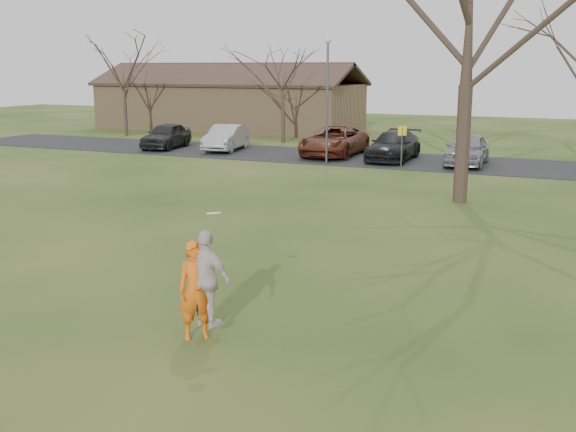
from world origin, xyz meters
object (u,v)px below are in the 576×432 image
object	(u,v)px
catching_play	(207,279)
player_defender	(196,290)
building	(229,104)
car_1	(226,138)
car_2	(334,141)
car_4	(467,149)
car_3	(394,146)
big_tree	(470,2)
car_0	(166,136)
lamp_post	(327,84)

from	to	relation	value
catching_play	player_defender	bearing A→B (deg)	-155.76
building	car_1	bearing A→B (deg)	-62.25
car_1	car_2	xyz separation A→B (m)	(6.57, 0.28, 0.05)
car_4	catching_play	xyz separation A→B (m)	(-0.57, -24.39, 0.30)
car_2	car_3	distance (m)	3.47
car_2	building	world-z (taller)	building
big_tree	car_2	bearing A→B (deg)	129.80
car_2	catching_play	size ratio (longest dim) A/B	2.64
player_defender	car_2	world-z (taller)	player_defender
catching_play	car_1	bearing A→B (deg)	118.12
car_1	big_tree	distance (m)	19.26
player_defender	building	xyz separation A→B (m)	(-19.91, 37.88, 1.03)
car_0	building	size ratio (longest dim) A/B	0.21
car_2	car_4	size ratio (longest dim) A/B	1.23
car_0	player_defender	bearing A→B (deg)	-64.62
big_tree	building	bearing A→B (deg)	133.73
catching_play	building	world-z (taller)	building
car_0	car_4	xyz separation A→B (m)	(17.68, 0.00, 0.03)
car_2	car_4	xyz separation A→B (m)	(7.28, -0.76, -0.00)
car_0	car_4	bearing A→B (deg)	-9.29
car_0	lamp_post	world-z (taller)	lamp_post
player_defender	car_2	bearing A→B (deg)	64.59
car_2	building	size ratio (longest dim) A/B	0.28
car_0	big_tree	distance (m)	22.19
car_2	car_1	bearing A→B (deg)	-178.36
car_2	big_tree	bearing A→B (deg)	-51.02
car_3	lamp_post	world-z (taller)	lamp_post
car_1	car_2	world-z (taller)	car_2
car_2	car_3	size ratio (longest dim) A/B	1.11
catching_play	lamp_post	bearing A→B (deg)	105.28
player_defender	catching_play	xyz separation A→B (m)	(0.18, 0.08, 0.22)
car_4	catching_play	size ratio (longest dim) A/B	2.14
car_2	big_tree	size ratio (longest dim) A/B	0.40
player_defender	car_2	xyz separation A→B (m)	(-6.53, 25.23, -0.08)
car_1	car_4	size ratio (longest dim) A/B	0.98
player_defender	car_4	world-z (taller)	player_defender
car_2	catching_play	bearing A→B (deg)	-75.87
car_0	car_3	world-z (taller)	car_0
car_1	car_3	world-z (taller)	car_1
car_1	car_3	size ratio (longest dim) A/B	0.88
big_tree	car_0	bearing A→B (deg)	153.23
car_1	car_3	xyz separation A→B (m)	(10.02, -0.13, -0.00)
catching_play	lamp_post	distance (m)	23.29
car_3	big_tree	distance (m)	12.82
car_2	catching_play	xyz separation A→B (m)	(6.72, -25.15, 0.29)
lamp_post	catching_play	bearing A→B (deg)	-74.72
car_2	building	bearing A→B (deg)	135.78
car_3	car_1	bearing A→B (deg)	178.76
car_2	big_tree	world-z (taller)	big_tree
car_4	car_3	bearing A→B (deg)	172.57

